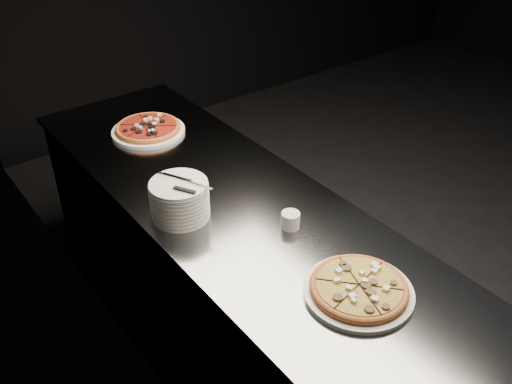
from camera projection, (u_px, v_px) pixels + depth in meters
floor at (493, 206)px, 3.86m from camera, size 5.00×5.00×0.00m
wall_left at (135, 117)px, 1.83m from camera, size 0.02×5.00×2.80m
counter at (235, 286)px, 2.53m from camera, size 0.74×2.44×0.92m
pizza_mushroom at (359, 289)px, 1.83m from camera, size 0.38×0.38×0.04m
pizza_tomato at (148, 129)px, 2.76m from camera, size 0.40×0.40×0.04m
plate_stack at (180, 200)px, 2.16m from camera, size 0.22×0.22×0.15m
cutlery at (183, 184)px, 2.11m from camera, size 0.10×0.23×0.01m
ramekin at (290, 220)px, 2.12m from camera, size 0.07×0.07×0.06m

